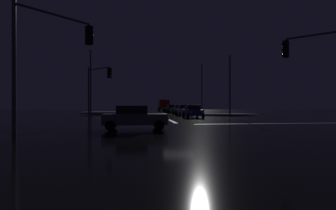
{
  "coord_description": "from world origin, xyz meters",
  "views": [
    {
      "loc": [
        -3.34,
        -21.04,
        1.66
      ],
      "look_at": [
        0.52,
        12.01,
        1.57
      ],
      "focal_mm": 27.69,
      "sensor_mm": 36.0,
      "label": 1
    }
  ],
  "objects_px": {
    "sedan_black": "(170,108)",
    "streetlamp_right_far": "(202,85)",
    "sedan_white": "(184,110)",
    "sedan_green": "(172,109)",
    "sedan_orange": "(167,108)",
    "sedan_silver": "(180,109)",
    "sedan_gray_crossing": "(134,117)",
    "traffic_signal_se": "(330,60)",
    "streetlamp_right_near": "(230,80)",
    "box_truck": "(163,104)",
    "traffic_signal_nw": "(97,83)",
    "sedan_blue": "(193,111)",
    "traffic_signal_sw": "(50,48)",
    "streetlamp_left_near": "(91,78)"
  },
  "relations": [
    {
      "from": "sedan_silver",
      "to": "streetlamp_right_far",
      "type": "distance_m",
      "value": 9.99
    },
    {
      "from": "streetlamp_right_near",
      "to": "sedan_orange",
      "type": "bearing_deg",
      "value": 101.83
    },
    {
      "from": "sedan_gray_crossing",
      "to": "traffic_signal_sw",
      "type": "relative_size",
      "value": 0.67
    },
    {
      "from": "sedan_silver",
      "to": "traffic_signal_se",
      "type": "relative_size",
      "value": 0.72
    },
    {
      "from": "sedan_green",
      "to": "traffic_signal_se",
      "type": "bearing_deg",
      "value": -83.75
    },
    {
      "from": "sedan_green",
      "to": "streetlamp_right_far",
      "type": "distance_m",
      "value": 7.78
    },
    {
      "from": "box_truck",
      "to": "sedan_gray_crossing",
      "type": "height_order",
      "value": "box_truck"
    },
    {
      "from": "sedan_black",
      "to": "sedan_orange",
      "type": "xyz_separation_m",
      "value": [
        0.01,
        5.98,
        0.0
      ]
    },
    {
      "from": "sedan_silver",
      "to": "sedan_orange",
      "type": "xyz_separation_m",
      "value": [
        -0.17,
        18.23,
        0.0
      ]
    },
    {
      "from": "streetlamp_right_far",
      "to": "traffic_signal_nw",
      "type": "bearing_deg",
      "value": -127.58
    },
    {
      "from": "sedan_orange",
      "to": "traffic_signal_nw",
      "type": "relative_size",
      "value": 0.74
    },
    {
      "from": "sedan_green",
      "to": "box_truck",
      "type": "distance_m",
      "value": 19.44
    },
    {
      "from": "sedan_gray_crossing",
      "to": "traffic_signal_se",
      "type": "bearing_deg",
      "value": -19.47
    },
    {
      "from": "sedan_white",
      "to": "streetlamp_right_near",
      "type": "relative_size",
      "value": 0.5
    },
    {
      "from": "sedan_orange",
      "to": "traffic_signal_sw",
      "type": "height_order",
      "value": "traffic_signal_sw"
    },
    {
      "from": "sedan_orange",
      "to": "traffic_signal_nw",
      "type": "distance_m",
      "value": 35.87
    },
    {
      "from": "sedan_green",
      "to": "sedan_orange",
      "type": "relative_size",
      "value": 1.0
    },
    {
      "from": "sedan_black",
      "to": "sedan_gray_crossing",
      "type": "height_order",
      "value": "same"
    },
    {
      "from": "sedan_blue",
      "to": "traffic_signal_sw",
      "type": "relative_size",
      "value": 0.67
    },
    {
      "from": "streetlamp_right_near",
      "to": "streetlamp_right_far",
      "type": "height_order",
      "value": "streetlamp_right_far"
    },
    {
      "from": "sedan_silver",
      "to": "traffic_signal_se",
      "type": "bearing_deg",
      "value": -83.33
    },
    {
      "from": "streetlamp_left_near",
      "to": "sedan_blue",
      "type": "bearing_deg",
      "value": -14.72
    },
    {
      "from": "sedan_white",
      "to": "traffic_signal_sw",
      "type": "relative_size",
      "value": 0.67
    },
    {
      "from": "sedan_orange",
      "to": "sedan_white",
      "type": "bearing_deg",
      "value": -90.32
    },
    {
      "from": "sedan_green",
      "to": "sedan_gray_crossing",
      "type": "relative_size",
      "value": 1.0
    },
    {
      "from": "box_truck",
      "to": "sedan_gray_crossing",
      "type": "bearing_deg",
      "value": -97.75
    },
    {
      "from": "sedan_orange",
      "to": "sedan_silver",
      "type": "bearing_deg",
      "value": -89.47
    },
    {
      "from": "sedan_black",
      "to": "streetlamp_right_near",
      "type": "height_order",
      "value": "streetlamp_right_near"
    },
    {
      "from": "sedan_silver",
      "to": "traffic_signal_sw",
      "type": "height_order",
      "value": "traffic_signal_sw"
    },
    {
      "from": "sedan_orange",
      "to": "streetlamp_right_near",
      "type": "bearing_deg",
      "value": -78.17
    },
    {
      "from": "traffic_signal_sw",
      "to": "sedan_blue",
      "type": "bearing_deg",
      "value": 58.62
    },
    {
      "from": "traffic_signal_sw",
      "to": "streetlamp_left_near",
      "type": "xyz_separation_m",
      "value": [
        -1.86,
        21.66,
        0.7
      ]
    },
    {
      "from": "box_truck",
      "to": "streetlamp_left_near",
      "type": "bearing_deg",
      "value": -110.46
    },
    {
      "from": "sedan_blue",
      "to": "sedan_white",
      "type": "height_order",
      "value": "same"
    },
    {
      "from": "streetlamp_left_near",
      "to": "sedan_silver",
      "type": "bearing_deg",
      "value": 34.67
    },
    {
      "from": "sedan_silver",
      "to": "streetlamp_left_near",
      "type": "distance_m",
      "value": 16.89
    },
    {
      "from": "traffic_signal_se",
      "to": "streetlamp_right_far",
      "type": "relative_size",
      "value": 0.61
    },
    {
      "from": "traffic_signal_nw",
      "to": "traffic_signal_sw",
      "type": "bearing_deg",
      "value": -89.91
    },
    {
      "from": "traffic_signal_se",
      "to": "sedan_silver",
      "type": "bearing_deg",
      "value": 96.67
    },
    {
      "from": "traffic_signal_sw",
      "to": "streetlamp_left_near",
      "type": "distance_m",
      "value": 21.75
    },
    {
      "from": "streetlamp_right_far",
      "to": "box_truck",
      "type": "bearing_deg",
      "value": 107.03
    },
    {
      "from": "sedan_black",
      "to": "streetlamp_right_far",
      "type": "bearing_deg",
      "value": -43.77
    },
    {
      "from": "sedan_orange",
      "to": "sedan_blue",
      "type": "bearing_deg",
      "value": -90.5
    },
    {
      "from": "traffic_signal_nw",
      "to": "streetlamp_right_near",
      "type": "relative_size",
      "value": 0.67
    },
    {
      "from": "sedan_blue",
      "to": "streetlamp_right_far",
      "type": "xyz_separation_m",
      "value": [
        6.03,
        19.41,
        4.85
      ]
    },
    {
      "from": "box_truck",
      "to": "streetlamp_right_near",
      "type": "relative_size",
      "value": 0.96
    },
    {
      "from": "sedan_white",
      "to": "traffic_signal_se",
      "type": "height_order",
      "value": "traffic_signal_se"
    },
    {
      "from": "box_truck",
      "to": "traffic_signal_nw",
      "type": "xyz_separation_m",
      "value": [
        -11.3,
        -41.54,
        2.29
      ]
    },
    {
      "from": "sedan_silver",
      "to": "sedan_black",
      "type": "height_order",
      "value": "same"
    },
    {
      "from": "sedan_white",
      "to": "sedan_green",
      "type": "height_order",
      "value": "same"
    }
  ]
}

